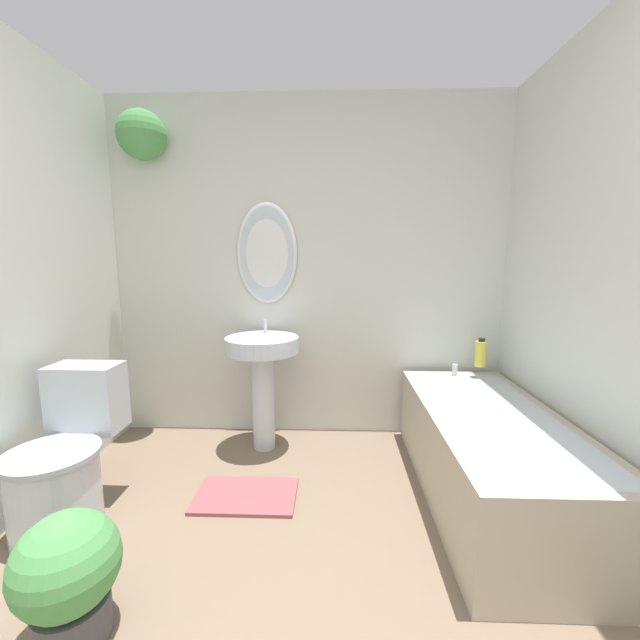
{
  "coord_description": "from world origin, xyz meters",
  "views": [
    {
      "loc": [
        0.18,
        -0.33,
        1.3
      ],
      "look_at": [
        0.12,
        1.54,
        1.0
      ],
      "focal_mm": 22.0,
      "sensor_mm": 36.0,
      "label": 1
    }
  ],
  "objects_px": {
    "pedestal_sink": "(263,366)",
    "shampoo_bottle": "(481,353)",
    "toilet": "(65,462)",
    "bathtub": "(489,453)",
    "potted_plant": "(68,573)"
  },
  "relations": [
    {
      "from": "pedestal_sink",
      "to": "toilet",
      "type": "bearing_deg",
      "value": -136.0
    },
    {
      "from": "pedestal_sink",
      "to": "potted_plant",
      "type": "bearing_deg",
      "value": -106.56
    },
    {
      "from": "toilet",
      "to": "shampoo_bottle",
      "type": "height_order",
      "value": "shampoo_bottle"
    },
    {
      "from": "pedestal_sink",
      "to": "shampoo_bottle",
      "type": "height_order",
      "value": "pedestal_sink"
    },
    {
      "from": "potted_plant",
      "to": "toilet",
      "type": "bearing_deg",
      "value": 124.94
    },
    {
      "from": "toilet",
      "to": "potted_plant",
      "type": "height_order",
      "value": "toilet"
    },
    {
      "from": "shampoo_bottle",
      "to": "potted_plant",
      "type": "height_order",
      "value": "shampoo_bottle"
    },
    {
      "from": "pedestal_sink",
      "to": "bathtub",
      "type": "height_order",
      "value": "pedestal_sink"
    },
    {
      "from": "bathtub",
      "to": "shampoo_bottle",
      "type": "height_order",
      "value": "shampoo_bottle"
    },
    {
      "from": "potted_plant",
      "to": "bathtub",
      "type": "bearing_deg",
      "value": 26.59
    },
    {
      "from": "toilet",
      "to": "bathtub",
      "type": "relative_size",
      "value": 0.49
    },
    {
      "from": "shampoo_bottle",
      "to": "potted_plant",
      "type": "distance_m",
      "value": 2.44
    },
    {
      "from": "shampoo_bottle",
      "to": "potted_plant",
      "type": "relative_size",
      "value": 0.43
    },
    {
      "from": "pedestal_sink",
      "to": "shampoo_bottle",
      "type": "bearing_deg",
      "value": 3.67
    },
    {
      "from": "toilet",
      "to": "pedestal_sink",
      "type": "relative_size",
      "value": 0.85
    }
  ]
}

